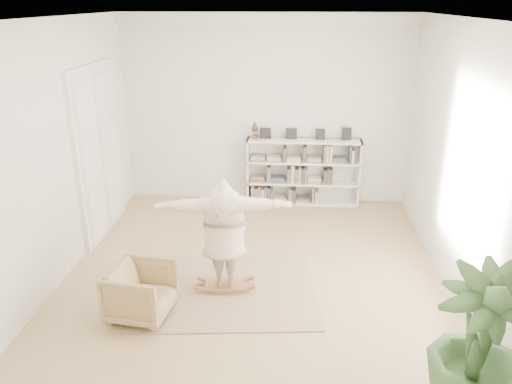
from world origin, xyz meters
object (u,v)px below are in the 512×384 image
Objects in this scene: rocker_board at (225,285)px; houseplant at (479,347)px; armchair at (141,291)px; person at (224,230)px; bookshelf at (303,173)px.

houseplant is at bearing -43.56° from rocker_board.
houseplant reaches higher than rocker_board.
armchair is 1.23m from rocker_board.
armchair is 0.48× the size of houseplant.
armchair is at bearing 159.20° from houseplant.
armchair is 1.33m from person.
person is 1.20× the size of houseplant.
bookshelf is at bearing -19.78° from armchair.
bookshelf is at bearing 65.78° from rocker_board.
bookshelf is 1.37× the size of houseplant.
rocker_board is 0.31× the size of person.
armchair is (-2.09, -3.98, -0.29)m from bookshelf.
person is at bearing 142.19° from houseplant.
armchair is at bearing -151.39° from rocker_board.
person reaches higher than houseplant.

